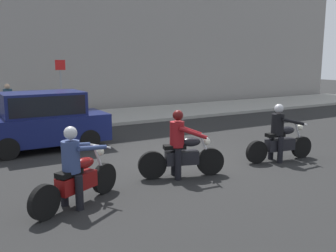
{
  "coord_description": "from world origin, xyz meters",
  "views": [
    {
      "loc": [
        -5.42,
        -8.64,
        2.79
      ],
      "look_at": [
        -0.35,
        -0.02,
        0.99
      ],
      "focal_mm": 39.71,
      "sensor_mm": 36.0,
      "label": 1
    }
  ],
  "objects_px": {
    "motorcycle_with_rider_crimson": "(181,150)",
    "motorcycle_with_rider_denim_blue": "(76,173)",
    "parked_hatchback_navy": "(44,120)",
    "street_sign_post": "(61,83)",
    "pedestrian_bystander": "(8,102)",
    "motorcycle_with_rider_black_leather": "(280,138)"
  },
  "relations": [
    {
      "from": "motorcycle_with_rider_crimson",
      "to": "motorcycle_with_rider_denim_blue",
      "type": "xyz_separation_m",
      "value": [
        -2.68,
        -0.47,
        -0.02
      ]
    },
    {
      "from": "parked_hatchback_navy",
      "to": "motorcycle_with_rider_crimson",
      "type": "bearing_deg",
      "value": -64.3
    },
    {
      "from": "street_sign_post",
      "to": "pedestrian_bystander",
      "type": "distance_m",
      "value": 2.58
    },
    {
      "from": "pedestrian_bystander",
      "to": "motorcycle_with_rider_crimson",
      "type": "bearing_deg",
      "value": -72.59
    },
    {
      "from": "motorcycle_with_rider_denim_blue",
      "to": "parked_hatchback_navy",
      "type": "relative_size",
      "value": 0.52
    },
    {
      "from": "street_sign_post",
      "to": "pedestrian_bystander",
      "type": "bearing_deg",
      "value": -158.49
    },
    {
      "from": "motorcycle_with_rider_black_leather",
      "to": "pedestrian_bystander",
      "type": "bearing_deg",
      "value": 123.91
    },
    {
      "from": "pedestrian_bystander",
      "to": "street_sign_post",
      "type": "bearing_deg",
      "value": 21.51
    },
    {
      "from": "motorcycle_with_rider_crimson",
      "to": "street_sign_post",
      "type": "distance_m",
      "value": 9.49
    },
    {
      "from": "street_sign_post",
      "to": "motorcycle_with_rider_black_leather",
      "type": "bearing_deg",
      "value": -70.0
    },
    {
      "from": "parked_hatchback_navy",
      "to": "pedestrian_bystander",
      "type": "xyz_separation_m",
      "value": [
        -0.48,
        3.97,
        0.21
      ]
    },
    {
      "from": "motorcycle_with_rider_denim_blue",
      "to": "parked_hatchback_navy",
      "type": "bearing_deg",
      "value": 84.28
    },
    {
      "from": "motorcycle_with_rider_crimson",
      "to": "parked_hatchback_navy",
      "type": "xyz_separation_m",
      "value": [
        -2.18,
        4.53,
        0.27
      ]
    },
    {
      "from": "pedestrian_bystander",
      "to": "motorcycle_with_rider_denim_blue",
      "type": "bearing_deg",
      "value": -90.11
    },
    {
      "from": "street_sign_post",
      "to": "motorcycle_with_rider_crimson",
      "type": "bearing_deg",
      "value": -87.97
    },
    {
      "from": "motorcycle_with_rider_black_leather",
      "to": "motorcycle_with_rider_denim_blue",
      "type": "bearing_deg",
      "value": -176.81
    },
    {
      "from": "motorcycle_with_rider_crimson",
      "to": "parked_hatchback_navy",
      "type": "height_order",
      "value": "parked_hatchback_navy"
    },
    {
      "from": "motorcycle_with_rider_crimson",
      "to": "motorcycle_with_rider_black_leather",
      "type": "height_order",
      "value": "motorcycle_with_rider_crimson"
    },
    {
      "from": "motorcycle_with_rider_denim_blue",
      "to": "street_sign_post",
      "type": "relative_size",
      "value": 0.76
    },
    {
      "from": "motorcycle_with_rider_black_leather",
      "to": "street_sign_post",
      "type": "distance_m",
      "value": 10.23
    },
    {
      "from": "parked_hatchback_navy",
      "to": "motorcycle_with_rider_denim_blue",
      "type": "bearing_deg",
      "value": -95.72
    },
    {
      "from": "motorcycle_with_rider_denim_blue",
      "to": "motorcycle_with_rider_crimson",
      "type": "bearing_deg",
      "value": 9.88
    }
  ]
}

